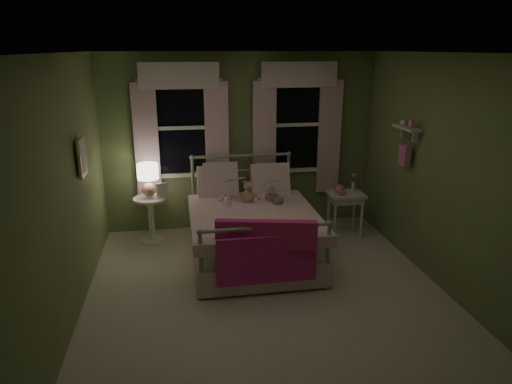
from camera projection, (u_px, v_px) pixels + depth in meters
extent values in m
plane|color=silver|center=(266.00, 291.00, 5.18)|extent=(4.20, 4.20, 0.00)
plane|color=white|center=(268.00, 53.00, 4.40)|extent=(4.20, 4.20, 0.00)
plane|color=#798D54|center=(240.00, 143.00, 6.76)|extent=(4.00, 0.00, 4.00)
plane|color=#798D54|center=(332.00, 276.00, 2.82)|extent=(4.00, 0.00, 4.00)
plane|color=#798D54|center=(67.00, 191.00, 4.47)|extent=(0.00, 4.20, 4.20)
plane|color=#798D54|center=(442.00, 173.00, 5.11)|extent=(0.00, 4.20, 4.20)
cube|color=white|center=(252.00, 227.00, 5.92)|extent=(1.44, 1.94, 0.26)
cube|color=white|center=(252.00, 244.00, 5.99)|extent=(1.54, 2.02, 0.30)
cube|color=white|center=(254.00, 218.00, 5.73)|extent=(1.58, 1.75, 0.14)
cylinder|color=#9EB793|center=(199.00, 239.00, 5.85)|extent=(0.04, 1.90, 0.04)
cylinder|color=#9EB793|center=(303.00, 232.00, 6.07)|extent=(0.04, 1.90, 0.04)
cylinder|color=#9EB793|center=(193.00, 196.00, 6.67)|extent=(0.04, 0.04, 1.15)
cylinder|color=#9EB793|center=(288.00, 191.00, 6.90)|extent=(0.04, 0.04, 1.15)
sphere|color=#9EB793|center=(192.00, 158.00, 6.50)|extent=(0.07, 0.07, 0.07)
sphere|color=#9EB793|center=(289.00, 154.00, 6.73)|extent=(0.07, 0.07, 0.07)
cylinder|color=#9EB793|center=(241.00, 156.00, 6.61)|extent=(1.42, 0.04, 0.04)
cylinder|color=#9EB793|center=(241.00, 170.00, 6.68)|extent=(1.38, 0.03, 0.03)
cylinder|color=#9EB793|center=(201.00, 266.00, 4.90)|extent=(0.04, 0.04, 0.80)
cylinder|color=#9EB793|center=(328.00, 257.00, 5.13)|extent=(0.04, 0.04, 0.80)
sphere|color=#9EB793|center=(200.00, 232.00, 4.78)|extent=(0.07, 0.07, 0.07)
sphere|color=#9EB793|center=(330.00, 224.00, 5.01)|extent=(0.07, 0.07, 0.07)
cylinder|color=#9EB793|center=(266.00, 228.00, 4.89)|extent=(1.42, 0.04, 0.04)
cube|color=white|center=(217.00, 185.00, 6.40)|extent=(0.55, 0.32, 0.57)
cube|color=white|center=(270.00, 183.00, 6.52)|extent=(0.55, 0.32, 0.57)
cube|color=white|center=(221.00, 180.00, 6.39)|extent=(0.48, 0.30, 0.51)
cube|color=#D92A7B|center=(266.00, 235.00, 4.92)|extent=(1.10, 0.33, 0.32)
cube|color=#D02890|center=(267.00, 260.00, 4.93)|extent=(1.10, 0.04, 0.55)
imported|color=#F7D1DD|center=(226.00, 181.00, 6.15)|extent=(0.27, 0.19, 0.71)
imported|color=#F7D1DD|center=(267.00, 178.00, 6.23)|extent=(0.42, 0.36, 0.75)
imported|color=beige|center=(228.00, 184.00, 5.90)|extent=(0.23, 0.17, 0.26)
imported|color=beige|center=(270.00, 185.00, 6.00)|extent=(0.22, 0.18, 0.26)
sphere|color=tan|center=(248.00, 196.00, 6.10)|extent=(0.17, 0.17, 0.17)
sphere|color=tan|center=(248.00, 186.00, 6.04)|extent=(0.12, 0.12, 0.12)
sphere|color=tan|center=(245.00, 183.00, 6.02)|extent=(0.05, 0.05, 0.05)
sphere|color=tan|center=(252.00, 182.00, 6.03)|extent=(0.05, 0.05, 0.05)
sphere|color=tan|center=(243.00, 196.00, 6.06)|extent=(0.07, 0.07, 0.07)
sphere|color=tan|center=(254.00, 195.00, 6.08)|extent=(0.07, 0.07, 0.07)
sphere|color=#8C6B51|center=(249.00, 188.00, 5.99)|extent=(0.04, 0.04, 0.04)
cylinder|color=white|center=(150.00, 199.00, 6.36)|extent=(0.46, 0.46, 0.04)
cylinder|color=white|center=(151.00, 220.00, 6.45)|extent=(0.08, 0.08, 0.60)
cylinder|color=white|center=(153.00, 240.00, 6.54)|extent=(0.34, 0.34, 0.03)
sphere|color=tan|center=(149.00, 189.00, 6.32)|extent=(0.19, 0.19, 0.19)
cylinder|color=pink|center=(148.00, 181.00, 6.28)|extent=(0.03, 0.03, 0.12)
cylinder|color=#FFEAC6|center=(148.00, 171.00, 6.24)|extent=(0.29, 0.29, 0.21)
imported|color=beige|center=(157.00, 199.00, 6.29)|extent=(0.20, 0.25, 0.02)
cube|color=white|center=(346.00, 194.00, 6.56)|extent=(0.50, 0.40, 0.04)
cube|color=white|center=(346.00, 199.00, 6.58)|extent=(0.44, 0.34, 0.08)
cylinder|color=white|center=(335.00, 220.00, 6.49)|extent=(0.04, 0.04, 0.60)
cylinder|color=white|center=(362.00, 218.00, 6.55)|extent=(0.04, 0.04, 0.60)
cylinder|color=white|center=(328.00, 212.00, 6.77)|extent=(0.04, 0.04, 0.60)
cylinder|color=white|center=(354.00, 211.00, 6.83)|extent=(0.04, 0.04, 0.60)
sphere|color=pink|center=(340.00, 189.00, 6.52)|extent=(0.14, 0.14, 0.14)
cube|color=pink|center=(342.00, 193.00, 6.44)|extent=(0.10, 0.05, 0.04)
cylinder|color=white|center=(353.00, 187.00, 6.60)|extent=(0.05, 0.05, 0.14)
cylinder|color=#4C7F3F|center=(353.00, 180.00, 6.57)|extent=(0.01, 0.01, 0.12)
sphere|color=pink|center=(354.00, 175.00, 6.55)|extent=(0.06, 0.06, 0.06)
cube|color=black|center=(182.00, 128.00, 6.54)|extent=(0.76, 0.02, 1.35)
cube|color=white|center=(179.00, 78.00, 6.31)|extent=(0.84, 0.05, 0.06)
cube|color=white|center=(184.00, 175.00, 6.73)|extent=(0.84, 0.05, 0.06)
cube|color=white|center=(153.00, 129.00, 6.46)|extent=(0.06, 0.05, 1.40)
cube|color=white|center=(210.00, 127.00, 6.58)|extent=(0.06, 0.05, 1.40)
cube|color=white|center=(182.00, 128.00, 6.52)|extent=(0.76, 0.04, 0.05)
cube|color=silver|center=(147.00, 143.00, 6.46)|extent=(0.34, 0.06, 1.70)
cube|color=white|center=(217.00, 141.00, 6.62)|extent=(0.34, 0.06, 1.70)
cube|color=white|center=(179.00, 76.00, 6.24)|extent=(1.10, 0.08, 0.36)
cylinder|color=white|center=(179.00, 80.00, 6.29)|extent=(1.20, 0.03, 0.03)
cube|color=black|center=(296.00, 124.00, 6.81)|extent=(0.76, 0.02, 1.35)
cube|color=white|center=(298.00, 76.00, 6.58)|extent=(0.84, 0.05, 0.06)
cube|color=white|center=(296.00, 170.00, 7.00)|extent=(0.84, 0.05, 0.06)
cube|color=white|center=(271.00, 125.00, 6.73)|extent=(0.06, 0.05, 1.40)
cube|color=white|center=(323.00, 124.00, 6.86)|extent=(0.06, 0.05, 1.40)
cube|color=white|center=(297.00, 125.00, 6.79)|extent=(0.76, 0.04, 0.05)
cube|color=silver|center=(264.00, 140.00, 6.73)|extent=(0.34, 0.06, 1.70)
cube|color=silver|center=(329.00, 137.00, 6.89)|extent=(0.34, 0.06, 1.70)
cube|color=white|center=(299.00, 75.00, 6.51)|extent=(1.10, 0.08, 0.36)
cylinder|color=white|center=(299.00, 79.00, 6.57)|extent=(1.20, 0.03, 0.03)
cube|color=white|center=(407.00, 128.00, 5.63)|extent=(0.15, 0.50, 0.03)
cube|color=white|center=(415.00, 136.00, 5.52)|extent=(0.06, 0.03, 0.14)
cube|color=white|center=(403.00, 132.00, 5.80)|extent=(0.06, 0.03, 0.14)
cylinder|color=pink|center=(411.00, 124.00, 5.52)|extent=(0.06, 0.06, 0.10)
sphere|color=white|center=(403.00, 123.00, 5.71)|extent=(0.08, 0.08, 0.08)
cube|color=pink|center=(405.00, 156.00, 5.74)|extent=(0.08, 0.18, 0.26)
cube|color=beige|center=(82.00, 157.00, 4.98)|extent=(0.03, 0.32, 0.42)
cube|color=silver|center=(83.00, 157.00, 4.99)|extent=(0.01, 0.25, 0.34)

